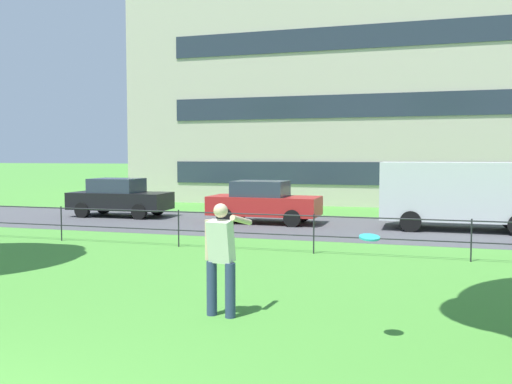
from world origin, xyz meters
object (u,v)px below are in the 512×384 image
(frisbee, at_px, (369,237))
(car_black_center, at_px, (120,197))
(apartment_building_background, at_px, (482,79))
(person_thrower, at_px, (221,256))
(car_red_left, at_px, (263,202))
(panel_van_right, at_px, (460,192))

(frisbee, distance_m, car_black_center, 16.65)
(car_black_center, relative_size, apartment_building_background, 0.11)
(person_thrower, xyz_separation_m, car_red_left, (-2.58, 11.45, -0.16))
(car_red_left, relative_size, panel_van_right, 0.80)
(frisbee, xyz_separation_m, panel_van_right, (1.87, 12.05, -0.13))
(apartment_building_background, bearing_deg, car_red_left, -122.67)
(panel_van_right, relative_size, apartment_building_background, 0.14)
(person_thrower, height_order, car_red_left, person_thrower)
(frisbee, height_order, panel_van_right, panel_van_right)
(person_thrower, xyz_separation_m, panel_van_right, (4.14, 11.46, 0.33))
(frisbee, distance_m, panel_van_right, 12.20)
(panel_van_right, bearing_deg, person_thrower, -109.87)
(person_thrower, xyz_separation_m, frisbee, (2.27, -0.59, 0.46))
(person_thrower, distance_m, frisbee, 2.39)
(frisbee, xyz_separation_m, car_red_left, (-4.84, 12.04, -0.62))
(frisbee, bearing_deg, panel_van_right, 81.16)
(frisbee, relative_size, car_black_center, 0.09)
(car_red_left, relative_size, apartment_building_background, 0.11)
(person_thrower, distance_m, car_red_left, 11.74)
(person_thrower, relative_size, car_black_center, 0.43)
(car_red_left, height_order, apartment_building_background, apartment_building_background)
(car_black_center, xyz_separation_m, car_red_left, (6.17, -0.43, 0.00))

